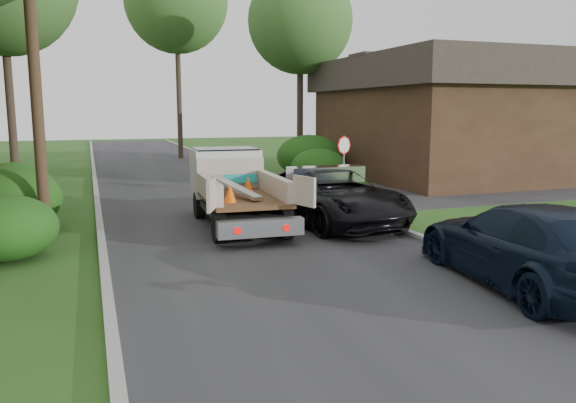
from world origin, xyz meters
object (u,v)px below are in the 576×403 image
(utility_pole, at_px, (33,42))
(tree_center_far, at_px, (176,1))
(stop_sign, at_px, (344,153))
(tree_right_far, at_px, (300,21))
(black_pickup, at_px, (331,196))
(flatbed_truck, at_px, (232,183))
(house_right, at_px, (440,116))
(navy_suv, at_px, (529,245))

(utility_pole, height_order, tree_center_far, tree_center_far)
(utility_pole, bearing_deg, stop_sign, 20.62)
(utility_pole, height_order, tree_right_far, tree_right_far)
(black_pickup, bearing_deg, flatbed_truck, 148.72)
(house_right, bearing_deg, stop_sign, -147.34)
(house_right, height_order, navy_suv, house_right)
(house_right, relative_size, navy_suv, 2.25)
(tree_center_far, relative_size, black_pickup, 2.40)
(utility_pole, relative_size, flatbed_truck, 1.66)
(flatbed_truck, bearing_deg, house_right, 34.63)
(tree_center_far, height_order, black_pickup, tree_center_far)
(stop_sign, height_order, black_pickup, stop_sign)
(tree_right_far, relative_size, tree_center_far, 0.79)
(stop_sign, bearing_deg, tree_right_far, 78.19)
(flatbed_truck, bearing_deg, tree_center_far, 87.59)
(utility_pole, relative_size, black_pickup, 1.64)
(tree_right_far, relative_size, flatbed_truck, 1.91)
(utility_pole, bearing_deg, tree_right_far, 49.16)
(stop_sign, height_order, utility_pole, utility_pole)
(tree_right_far, bearing_deg, tree_center_far, 118.81)
(utility_pole, relative_size, tree_center_far, 0.68)
(stop_sign, bearing_deg, tree_center_far, 98.66)
(house_right, bearing_deg, utility_pole, -153.99)
(house_right, distance_m, black_pickup, 14.22)
(stop_sign, xyz_separation_m, tree_center_far, (-3.20, 21.00, 9.20))
(tree_center_far, xyz_separation_m, flatbed_truck, (-2.14, -24.21, -9.76))
(navy_suv, bearing_deg, house_right, -111.54)
(house_right, xyz_separation_m, tree_right_far, (-5.50, 6.00, 5.32))
(stop_sign, relative_size, tree_center_far, 0.17)
(utility_pole, relative_size, navy_suv, 1.73)
(tree_center_far, height_order, navy_suv, tree_center_far)
(navy_suv, bearing_deg, black_pickup, -73.51)
(stop_sign, relative_size, house_right, 0.19)
(utility_pole, relative_size, tree_right_far, 0.87)
(flatbed_truck, height_order, black_pickup, flatbed_truck)
(stop_sign, relative_size, tree_right_far, 0.22)
(flatbed_truck, distance_m, black_pickup, 3.12)
(tree_right_far, relative_size, navy_suv, 1.99)
(house_right, xyz_separation_m, black_pickup, (-10.33, -9.50, -2.31))
(house_right, relative_size, black_pickup, 2.13)
(tree_right_far, bearing_deg, black_pickup, -107.29)
(stop_sign, distance_m, flatbed_truck, 6.25)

